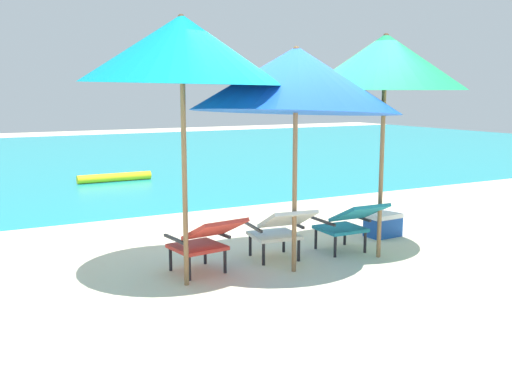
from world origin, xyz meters
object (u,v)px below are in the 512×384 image
object	(u,v)px
beach_umbrella_center	(296,80)
lounge_chair_right	(349,222)
beach_umbrella_right	(385,62)
lounge_chair_left	(205,239)
cooler_box	(383,225)
swim_buoy	(115,177)
beach_umbrella_left	(182,49)
lounge_chair_center	(280,228)

from	to	relation	value
beach_umbrella_center	lounge_chair_right	bearing A→B (deg)	15.80
lounge_chair_right	beach_umbrella_right	size ratio (longest dim) A/B	0.34
lounge_chair_left	cooler_box	bearing A→B (deg)	9.12
lounge_chair_left	lounge_chair_right	distance (m)	1.86
swim_buoy	beach_umbrella_right	bearing A→B (deg)	-80.79
swim_buoy	beach_umbrella_left	world-z (taller)	beach_umbrella_left
swim_buoy	cooler_box	world-z (taller)	cooler_box
lounge_chair_left	beach_umbrella_center	distance (m)	1.92
beach_umbrella_right	lounge_chair_left	bearing A→B (deg)	171.51
lounge_chair_left	lounge_chair_right	xyz separation A→B (m)	(1.86, -0.04, 0.00)
lounge_chair_right	beach_umbrella_left	distance (m)	2.89
beach_umbrella_left	lounge_chair_right	bearing A→B (deg)	3.70
lounge_chair_left	beach_umbrella_center	size ratio (longest dim) A/B	0.30
swim_buoy	lounge_chair_center	distance (m)	6.95
swim_buoy	lounge_chair_left	distance (m)	7.07
lounge_chair_right	beach_umbrella_left	world-z (taller)	beach_umbrella_left
lounge_chair_right	beach_umbrella_right	bearing A→B (deg)	-48.48
lounge_chair_center	beach_umbrella_center	bearing A→B (deg)	-97.09
beach_umbrella_left	cooler_box	size ratio (longest dim) A/B	5.69
swim_buoy	lounge_chair_right	bearing A→B (deg)	-82.34
lounge_chair_right	lounge_chair_left	bearing A→B (deg)	178.66
lounge_chair_center	beach_umbrella_left	xyz separation A→B (m)	(-1.25, -0.24, 1.93)
beach_umbrella_left	beach_umbrella_center	bearing A→B (deg)	-6.16
beach_umbrella_left	lounge_chair_center	bearing A→B (deg)	10.81
beach_umbrella_center	beach_umbrella_right	size ratio (longest dim) A/B	1.20
lounge_chair_center	cooler_box	world-z (taller)	lounge_chair_center
lounge_chair_right	cooler_box	xyz separation A→B (m)	(0.95, 0.49, -0.24)
swim_buoy	lounge_chair_left	world-z (taller)	lounge_chair_left
lounge_chair_right	cooler_box	distance (m)	1.10
beach_umbrella_left	cooler_box	world-z (taller)	beach_umbrella_left
lounge_chair_center	lounge_chair_right	world-z (taller)	same
swim_buoy	beach_umbrella_left	distance (m)	7.62
swim_buoy	lounge_chair_center	world-z (taller)	lounge_chair_center
cooler_box	beach_umbrella_left	bearing A→B (deg)	-168.46
beach_umbrella_right	lounge_chair_center	bearing A→B (deg)	162.12
beach_umbrella_center	cooler_box	world-z (taller)	beach_umbrella_center
swim_buoy	beach_umbrella_center	distance (m)	7.57
lounge_chair_right	beach_umbrella_right	distance (m)	1.90
swim_buoy	beach_umbrella_center	world-z (taller)	beach_umbrella_center
swim_buoy	beach_umbrella_left	size ratio (longest dim) A/B	0.58
lounge_chair_left	swim_buoy	bearing A→B (deg)	82.62
lounge_chair_left	beach_umbrella_center	world-z (taller)	beach_umbrella_center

